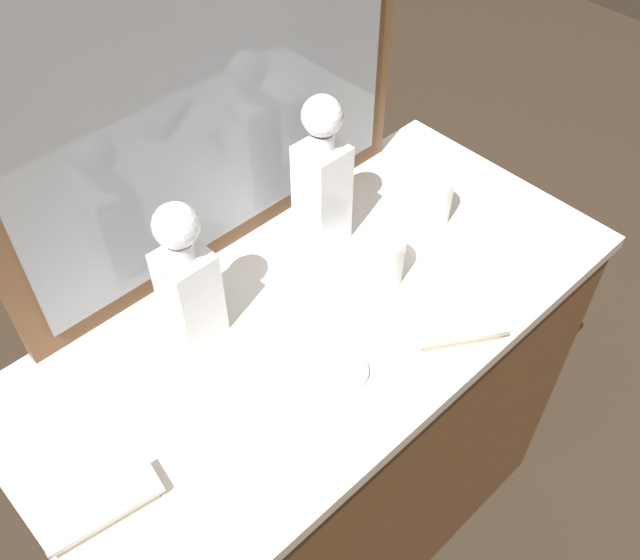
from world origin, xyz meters
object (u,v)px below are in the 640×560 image
crystal_decanter_far_left (322,186)px  silver_brush_right (102,509)px  crystal_tumbler_left (430,201)px  crystal_decanter_rear (188,285)px  porcelain_dish (345,372)px  silver_brush_far_left (459,329)px  crystal_tumbler_center (381,260)px

crystal_decanter_far_left → silver_brush_right: crystal_decanter_far_left is taller
crystal_tumbler_left → crystal_decanter_rear: bearing=169.7°
silver_brush_right → porcelain_dish: (0.39, -0.06, -0.01)m
porcelain_dish → crystal_decanter_rear: bearing=115.6°
crystal_decanter_far_left → silver_brush_right: bearing=-162.2°
crystal_decanter_rear → silver_brush_right: (-0.28, -0.17, -0.09)m
silver_brush_far_left → crystal_decanter_far_left: bearing=90.4°
crystal_tumbler_center → crystal_tumbler_left: crystal_tumbler_center is taller
silver_brush_far_left → crystal_tumbler_center: bearing=90.0°
crystal_decanter_rear → silver_brush_right: 0.34m
crystal_decanter_far_left → crystal_tumbler_center: bearing=-89.1°
crystal_decanter_rear → crystal_tumbler_left: bearing=-10.3°
crystal_decanter_rear → crystal_decanter_far_left: bearing=2.9°
crystal_tumbler_center → crystal_tumbler_left: 0.18m
crystal_decanter_rear → crystal_decanter_far_left: 0.30m
silver_brush_far_left → silver_brush_right: 0.60m
crystal_tumbler_left → silver_brush_far_left: bearing=-129.5°
crystal_decanter_far_left → crystal_tumbler_center: size_ratio=3.16×
crystal_tumbler_center → porcelain_dish: 0.22m
crystal_tumbler_center → silver_brush_right: 0.59m
crystal_tumbler_left → silver_brush_far_left: (-0.18, -0.22, -0.03)m
crystal_decanter_far_left → crystal_tumbler_center: (0.00, -0.14, -0.08)m
silver_brush_far_left → porcelain_dish: bearing=159.6°
crystal_tumbler_left → silver_brush_right: bearing=-173.7°
crystal_decanter_far_left → crystal_decanter_rear: bearing=-177.1°
crystal_tumbler_left → silver_brush_far_left: 0.28m
crystal_tumbler_center → crystal_decanter_far_left: bearing=90.9°
crystal_decanter_far_left → crystal_tumbler_left: 0.22m
crystal_decanter_rear → crystal_tumbler_left: (0.48, -0.09, -0.06)m
crystal_decanter_far_left → crystal_tumbler_left: bearing=-29.5°
porcelain_dish → silver_brush_far_left: bearing=-20.4°
crystal_decanter_rear → crystal_tumbler_center: 0.33m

